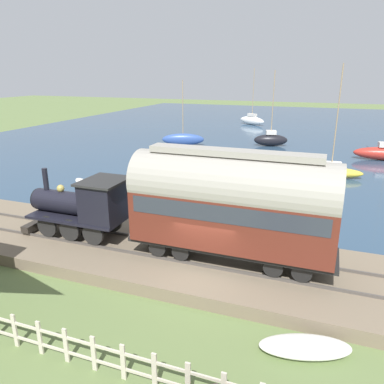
{
  "coord_description": "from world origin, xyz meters",
  "views": [
    {
      "loc": [
        -12.88,
        -4.19,
        8.17
      ],
      "look_at": [
        5.02,
        2.41,
        2.05
      ],
      "focal_mm": 35.0,
      "sensor_mm": 36.0,
      "label": 1
    }
  ],
  "objects_px": {
    "sailboat_black": "(271,139)",
    "rowboat_far_out": "(143,185)",
    "sailboat_yellow": "(331,171)",
    "sailboat_blue": "(183,139)",
    "rowboat_mid_harbor": "(83,183)",
    "passenger_coach": "(232,202)",
    "rowboat_near_shore": "(195,188)",
    "sailboat_white": "(252,120)",
    "beached_dinghy": "(305,347)",
    "steam_locomotive": "(86,204)",
    "rowboat_off_pier": "(268,189)"
  },
  "relations": [
    {
      "from": "sailboat_black",
      "to": "rowboat_far_out",
      "type": "bearing_deg",
      "value": 147.68
    },
    {
      "from": "sailboat_yellow",
      "to": "rowboat_far_out",
      "type": "bearing_deg",
      "value": 115.78
    },
    {
      "from": "sailboat_blue",
      "to": "rowboat_mid_harbor",
      "type": "bearing_deg",
      "value": 157.57
    },
    {
      "from": "passenger_coach",
      "to": "rowboat_near_shore",
      "type": "height_order",
      "value": "passenger_coach"
    },
    {
      "from": "sailboat_yellow",
      "to": "sailboat_white",
      "type": "bearing_deg",
      "value": 17.13
    },
    {
      "from": "rowboat_far_out",
      "to": "beached_dinghy",
      "type": "height_order",
      "value": "rowboat_far_out"
    },
    {
      "from": "rowboat_mid_harbor",
      "to": "beached_dinghy",
      "type": "bearing_deg",
      "value": -90.0
    },
    {
      "from": "rowboat_near_shore",
      "to": "sailboat_yellow",
      "type": "bearing_deg",
      "value": -104.83
    },
    {
      "from": "rowboat_near_shore",
      "to": "rowboat_far_out",
      "type": "relative_size",
      "value": 1.16
    },
    {
      "from": "steam_locomotive",
      "to": "sailboat_yellow",
      "type": "relative_size",
      "value": 0.59
    },
    {
      "from": "sailboat_blue",
      "to": "rowboat_mid_harbor",
      "type": "relative_size",
      "value": 2.69
    },
    {
      "from": "rowboat_far_out",
      "to": "rowboat_off_pier",
      "type": "relative_size",
      "value": 0.92
    },
    {
      "from": "sailboat_black",
      "to": "beached_dinghy",
      "type": "xyz_separation_m",
      "value": [
        -33.51,
        -6.32,
        -0.55
      ]
    },
    {
      "from": "steam_locomotive",
      "to": "sailboat_black",
      "type": "bearing_deg",
      "value": -7.82
    },
    {
      "from": "rowboat_mid_harbor",
      "to": "beached_dinghy",
      "type": "height_order",
      "value": "rowboat_mid_harbor"
    },
    {
      "from": "passenger_coach",
      "to": "rowboat_mid_harbor",
      "type": "relative_size",
      "value": 3.11
    },
    {
      "from": "rowboat_near_shore",
      "to": "rowboat_mid_harbor",
      "type": "bearing_deg",
      "value": 51.03
    },
    {
      "from": "steam_locomotive",
      "to": "sailboat_yellow",
      "type": "height_order",
      "value": "sailboat_yellow"
    },
    {
      "from": "sailboat_black",
      "to": "rowboat_near_shore",
      "type": "relative_size",
      "value": 3.28
    },
    {
      "from": "sailboat_black",
      "to": "steam_locomotive",
      "type": "bearing_deg",
      "value": 157.04
    },
    {
      "from": "rowboat_near_shore",
      "to": "rowboat_off_pier",
      "type": "height_order",
      "value": "rowboat_near_shore"
    },
    {
      "from": "passenger_coach",
      "to": "rowboat_off_pier",
      "type": "xyz_separation_m",
      "value": [
        12.18,
        0.37,
        -3.04
      ]
    },
    {
      "from": "steam_locomotive",
      "to": "rowboat_far_out",
      "type": "xyz_separation_m",
      "value": [
        9.71,
        2.1,
        -2.04
      ]
    },
    {
      "from": "sailboat_blue",
      "to": "sailboat_white",
      "type": "height_order",
      "value": "sailboat_white"
    },
    {
      "from": "steam_locomotive",
      "to": "rowboat_off_pier",
      "type": "bearing_deg",
      "value": -28.6
    },
    {
      "from": "rowboat_mid_harbor",
      "to": "rowboat_far_out",
      "type": "distance_m",
      "value": 4.63
    },
    {
      "from": "steam_locomotive",
      "to": "rowboat_mid_harbor",
      "type": "bearing_deg",
      "value": 37.48
    },
    {
      "from": "beached_dinghy",
      "to": "passenger_coach",
      "type": "bearing_deg",
      "value": 41.38
    },
    {
      "from": "rowboat_near_shore",
      "to": "sailboat_blue",
      "type": "bearing_deg",
      "value": -28.11
    },
    {
      "from": "rowboat_mid_harbor",
      "to": "rowboat_off_pier",
      "type": "height_order",
      "value": "rowboat_mid_harbor"
    },
    {
      "from": "sailboat_black",
      "to": "sailboat_blue",
      "type": "height_order",
      "value": "sailboat_black"
    },
    {
      "from": "sailboat_yellow",
      "to": "sailboat_black",
      "type": "height_order",
      "value": "sailboat_yellow"
    },
    {
      "from": "sailboat_black",
      "to": "rowboat_off_pier",
      "type": "bearing_deg",
      "value": 173.2
    },
    {
      "from": "sailboat_black",
      "to": "sailboat_white",
      "type": "xyz_separation_m",
      "value": [
        17.55,
        5.77,
        -0.01
      ]
    },
    {
      "from": "rowboat_near_shore",
      "to": "beached_dinghy",
      "type": "height_order",
      "value": "beached_dinghy"
    },
    {
      "from": "sailboat_blue",
      "to": "rowboat_near_shore",
      "type": "xyz_separation_m",
      "value": [
        -15.94,
        -7.23,
        -0.55
      ]
    },
    {
      "from": "rowboat_mid_harbor",
      "to": "rowboat_off_pier",
      "type": "bearing_deg",
      "value": -38.64
    },
    {
      "from": "sailboat_white",
      "to": "rowboat_near_shore",
      "type": "relative_size",
      "value": 3.42
    },
    {
      "from": "sailboat_yellow",
      "to": "sailboat_blue",
      "type": "height_order",
      "value": "sailboat_yellow"
    },
    {
      "from": "passenger_coach",
      "to": "sailboat_black",
      "type": "height_order",
      "value": "sailboat_black"
    },
    {
      "from": "rowboat_near_shore",
      "to": "sailboat_white",
      "type": "bearing_deg",
      "value": -47.28
    },
    {
      "from": "sailboat_blue",
      "to": "rowboat_off_pier",
      "type": "relative_size",
      "value": 3.05
    },
    {
      "from": "rowboat_mid_harbor",
      "to": "steam_locomotive",
      "type": "bearing_deg",
      "value": -106.31
    },
    {
      "from": "sailboat_yellow",
      "to": "rowboat_far_out",
      "type": "height_order",
      "value": "sailboat_yellow"
    },
    {
      "from": "steam_locomotive",
      "to": "rowboat_near_shore",
      "type": "distance_m",
      "value": 10.9
    },
    {
      "from": "sailboat_yellow",
      "to": "beached_dinghy",
      "type": "distance_m",
      "value": 21.52
    },
    {
      "from": "sailboat_black",
      "to": "passenger_coach",
      "type": "bearing_deg",
      "value": 170.52
    },
    {
      "from": "steam_locomotive",
      "to": "rowboat_far_out",
      "type": "relative_size",
      "value": 2.37
    },
    {
      "from": "rowboat_far_out",
      "to": "passenger_coach",
      "type": "bearing_deg",
      "value": -124.77
    },
    {
      "from": "sailboat_black",
      "to": "rowboat_near_shore",
      "type": "xyz_separation_m",
      "value": [
        -19.09,
        2.43,
        -0.58
      ]
    }
  ]
}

